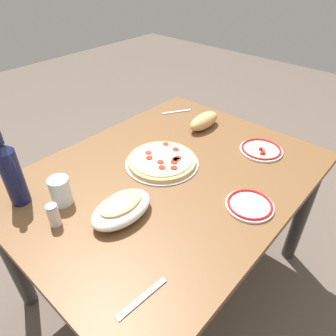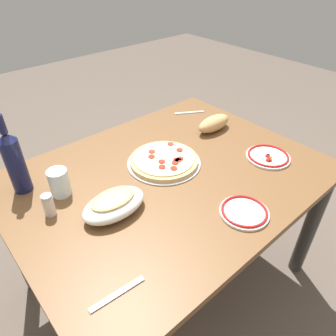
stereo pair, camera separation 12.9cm
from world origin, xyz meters
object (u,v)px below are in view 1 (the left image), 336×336
Objects in this scene: pepperoni_pizza at (162,161)px; wine_bottle at (11,173)px; side_plate_far at (250,205)px; baked_pasta_dish at (121,208)px; side_plate_near at (261,150)px; water_glass at (61,191)px; bread_loaf at (204,121)px; dining_table at (168,193)px; spice_shaker at (54,215)px.

pepperoni_pizza is 0.59m from wine_bottle.
side_plate_far is at bearing 91.76° from pepperoni_pizza.
side_plate_near is at bearing 167.11° from baked_pasta_dish.
water_glass is 0.62× the size of side_plate_far.
bread_loaf is at bearing 169.42° from wine_bottle.
wine_bottle is 1.58× the size of bread_loaf.
wine_bottle is at bearing -59.89° from baked_pasta_dish.
dining_table is at bearing 16.75° from bread_loaf.
side_plate_near is 2.25× the size of spice_shaker.
side_plate_far is (-0.05, 0.36, 0.12)m from dining_table.
side_plate_far is at bearing 129.75° from water_glass.
pepperoni_pizza is at bearing 166.14° from water_glass.
water_glass reaches higher than side_plate_near.
bread_loaf is (-0.42, -0.13, 0.15)m from dining_table.
side_plate_far is at bearing 138.98° from spice_shaker.
water_glass is 0.11m from spice_shaker.
water_glass is at bearing -24.02° from dining_table.
spice_shaker is at bearing -41.02° from side_plate_far.
wine_bottle is 1.05m from side_plate_near.
wine_bottle reaches higher than side_plate_far.
wine_bottle is at bearing -31.14° from dining_table.
spice_shaker reaches higher than pepperoni_pizza.
baked_pasta_dish is 0.74m from bread_loaf.
water_glass is 0.82m from bread_loaf.
bread_loaf is at bearing -90.83° from side_plate_near.
dining_table is 6.27× the size of bread_loaf.
water_glass is (-0.10, 0.12, -0.08)m from wine_bottle.
bread_loaf reaches higher than side_plate_far.
baked_pasta_dish is 0.73m from side_plate_near.
spice_shaker is at bearing 96.07° from wine_bottle.
wine_bottle is 1.65× the size of side_plate_near.
bread_loaf is (-0.39, -0.06, 0.02)m from pepperoni_pizza.
side_plate_near is (-0.38, 0.28, -0.01)m from pepperoni_pizza.
wine_bottle is at bearing -50.71° from water_glass.
baked_pasta_dish is 0.23m from spice_shaker.
dining_table is at bearing -26.48° from side_plate_near.
bread_loaf is at bearing -171.41° from pepperoni_pizza.
bread_loaf reaches higher than pepperoni_pizza.
dining_table is 0.15m from pepperoni_pizza.
dining_table is 0.48m from side_plate_near.
dining_table is at bearing 61.64° from pepperoni_pizza.
dining_table is 7.24× the size of side_plate_far.
wine_bottle is (0.20, -0.34, 0.09)m from baked_pasta_dish.
wine_bottle is (0.53, -0.23, 0.12)m from pepperoni_pizza.
dining_table is 11.76× the size of water_glass.
spice_shaker reaches higher than dining_table.
water_glass is at bearing -65.94° from baked_pasta_dish.
side_plate_far is (-0.35, 0.31, -0.03)m from baked_pasta_dish.
baked_pasta_dish reaches higher than dining_table.
spice_shaker is at bearing -18.91° from side_plate_near.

